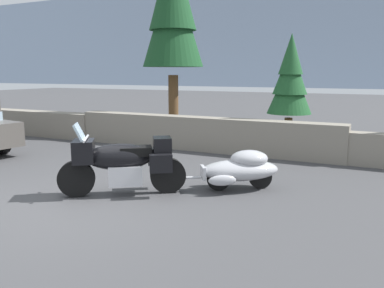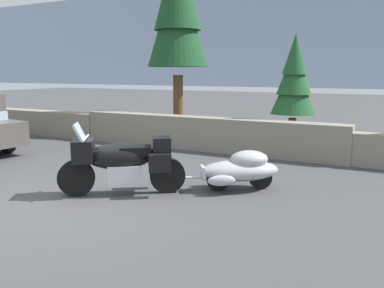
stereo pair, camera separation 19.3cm
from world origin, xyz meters
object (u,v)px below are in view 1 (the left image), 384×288
pine_tree_tall (173,0)px  pine_tree_far_right (290,78)px  car_shaped_trailer (240,168)px  touring_motorcycle (122,162)px

pine_tree_tall → pine_tree_far_right: pine_tree_tall is taller
car_shaped_trailer → pine_tree_far_right: pine_tree_far_right is taller
car_shaped_trailer → pine_tree_far_right: 4.57m
pine_tree_tall → pine_tree_far_right: (4.27, -1.01, -2.57)m
pine_tree_far_right → pine_tree_tall: bearing=166.7°
touring_motorcycle → car_shaped_trailer: touring_motorcycle is taller
touring_motorcycle → car_shaped_trailer: (1.82, 1.26, -0.21)m
car_shaped_trailer → pine_tree_tall: size_ratio=0.27×
car_shaped_trailer → pine_tree_tall: 8.01m
touring_motorcycle → pine_tree_tall: 8.06m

